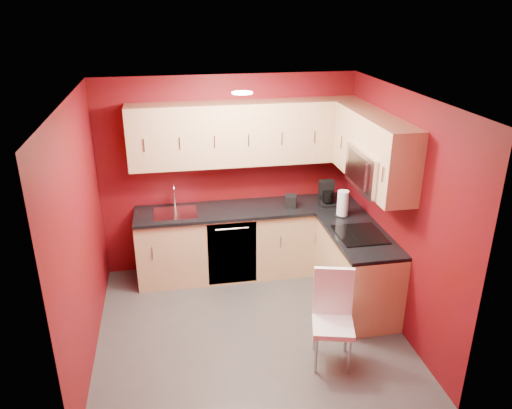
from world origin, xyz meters
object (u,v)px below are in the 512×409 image
object	(u,v)px
napkin_holder	(291,201)
dining_chair	(333,321)
coffee_maker	(328,193)
sink	(175,210)
microwave	(376,170)
paper_towel	(343,203)

from	to	relation	value
napkin_holder	dining_chair	distance (m)	1.89
coffee_maker	dining_chair	size ratio (longest dim) A/B	0.31
coffee_maker	napkin_holder	world-z (taller)	coffee_maker
dining_chair	sink	bearing A→B (deg)	140.96
dining_chair	coffee_maker	bearing A→B (deg)	89.15
microwave	paper_towel	size ratio (longest dim) A/B	2.43
napkin_holder	paper_towel	xyz separation A→B (m)	(0.54, -0.38, 0.08)
sink	paper_towel	bearing A→B (deg)	-13.08
sink	dining_chair	distance (m)	2.40
microwave	coffee_maker	xyz separation A→B (m)	(-0.20, 0.91, -0.60)
coffee_maker	paper_towel	xyz separation A→B (m)	(0.07, -0.36, 0.01)
napkin_holder	dining_chair	bearing A→B (deg)	-90.90
sink	napkin_holder	distance (m)	1.43
sink	coffee_maker	bearing A→B (deg)	-2.77
microwave	paper_towel	world-z (taller)	microwave
napkin_holder	paper_towel	distance (m)	0.66
sink	coffee_maker	world-z (taller)	sink
paper_towel	dining_chair	world-z (taller)	paper_towel
microwave	coffee_maker	bearing A→B (deg)	102.20
sink	microwave	bearing A→B (deg)	-25.60
sink	coffee_maker	xyz separation A→B (m)	(1.90, -0.09, 0.12)
napkin_holder	coffee_maker	bearing A→B (deg)	-1.72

